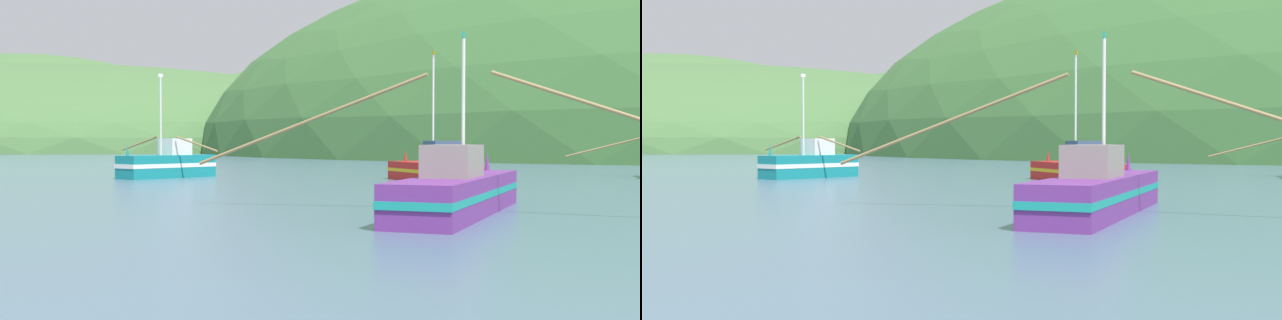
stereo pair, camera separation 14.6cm
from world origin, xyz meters
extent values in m
ellipsoid|color=#47703D|center=(-89.26, 192.50, 0.00)|extent=(199.05, 159.24, 42.77)
ellipsoid|color=#47703D|center=(-111.22, 213.32, 0.00)|extent=(128.33, 102.66, 54.61)
ellipsoid|color=#47703D|center=(-0.41, 226.30, 0.00)|extent=(199.55, 159.64, 47.88)
cube|color=red|center=(6.64, 40.20, 0.55)|extent=(5.46, 8.02, 1.11)
cube|color=gold|center=(6.64, 40.20, 0.61)|extent=(5.51, 8.10, 0.20)
cone|color=red|center=(5.01, 43.45, 1.46)|extent=(0.27, 0.27, 0.70)
cube|color=#334C6B|center=(7.15, 39.20, 1.74)|extent=(2.14, 2.11, 1.27)
cylinder|color=silver|center=(6.66, 40.16, 4.22)|extent=(0.12, 0.12, 6.23)
cube|color=gold|center=(6.66, 40.16, 7.46)|extent=(0.19, 0.34, 0.20)
cube|color=#6B2D84|center=(7.24, 19.94, 0.63)|extent=(4.88, 11.40, 1.26)
cube|color=teal|center=(7.24, 19.94, 0.69)|extent=(4.93, 11.51, 0.23)
cone|color=#6B2D84|center=(8.55, 24.94, 1.61)|extent=(0.24, 0.24, 0.70)
cube|color=gray|center=(7.00, 19.04, 1.77)|extent=(2.11, 2.90, 1.02)
cylinder|color=silver|center=(7.41, 20.59, 3.53)|extent=(0.12, 0.12, 4.55)
cube|color=teal|center=(7.41, 20.59, 5.92)|extent=(0.12, 0.36, 0.20)
cylinder|color=#997F4C|center=(2.04, 21.30, 3.08)|extent=(8.44, 2.32, 3.16)
cylinder|color=#997F4C|center=(12.44, 18.57, 3.08)|extent=(8.44, 2.32, 3.16)
cube|color=#147F84|center=(-10.21, 42.83, 0.72)|extent=(5.24, 6.51, 1.45)
cube|color=white|center=(-10.21, 42.83, 0.80)|extent=(5.30, 6.57, 0.26)
cone|color=#147F84|center=(-11.87, 40.34, 1.80)|extent=(0.28, 0.28, 0.70)
cube|color=silver|center=(-9.86, 43.36, 1.99)|extent=(2.19, 2.21, 1.08)
cylinder|color=silver|center=(-10.47, 42.43, 3.93)|extent=(0.12, 0.12, 4.96)
cube|color=white|center=(-10.47, 42.43, 6.53)|extent=(0.22, 0.32, 0.20)
cylinder|color=#997F4C|center=(-7.79, 41.22, 2.19)|extent=(3.29, 2.25, 1.00)
cylinder|color=#997F4C|center=(-12.62, 44.44, 2.19)|extent=(3.29, 2.25, 1.00)
cylinder|color=#997F4C|center=(18.27, 48.86, 1.99)|extent=(5.05, 1.80, 1.50)
camera|label=1|loc=(6.08, -6.23, 2.44)|focal=44.49mm
camera|label=2|loc=(6.22, -6.21, 2.44)|focal=44.49mm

